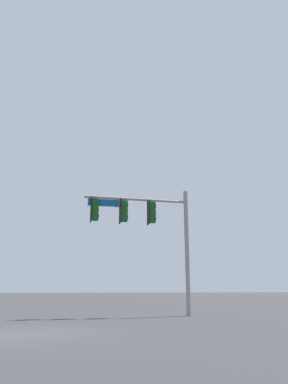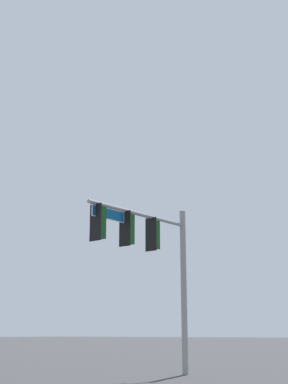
# 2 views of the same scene
# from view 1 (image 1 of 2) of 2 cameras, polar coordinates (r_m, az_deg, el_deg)

# --- Properties ---
(ground_plane) EXTENTS (400.00, 400.00, 0.00)m
(ground_plane) POSITION_cam_1_polar(r_m,az_deg,el_deg) (12.48, -17.89, -19.88)
(ground_plane) COLOR #38383A
(signal_pole_near) EXTENTS (5.61, 0.73, 6.52)m
(signal_pole_near) POSITION_cam_1_polar(r_m,az_deg,el_deg) (19.70, 0.73, -5.06)
(signal_pole_near) COLOR gray
(signal_pole_near) RESTS_ON ground_plane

